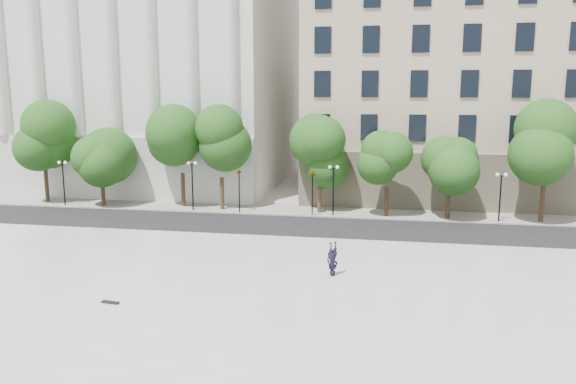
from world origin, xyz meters
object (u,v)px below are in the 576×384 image
at_px(traffic_light_west, 239,170).
at_px(skateboard, 110,302).
at_px(traffic_light_east, 312,171).
at_px(person_lying, 332,271).

xyz_separation_m(traffic_light_west, skateboard, (-0.46, -21.64, -3.19)).
distance_m(traffic_light_west, skateboard, 21.88).
bearing_deg(skateboard, traffic_light_east, 79.87).
bearing_deg(traffic_light_east, person_lying, -78.71).
distance_m(person_lying, skateboard, 11.31).
relative_size(person_lying, skateboard, 2.14).
bearing_deg(traffic_light_east, skateboard, -106.91).
relative_size(traffic_light_east, person_lying, 2.33).
distance_m(traffic_light_east, person_lying, 16.53).
relative_size(traffic_light_west, traffic_light_east, 0.98).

